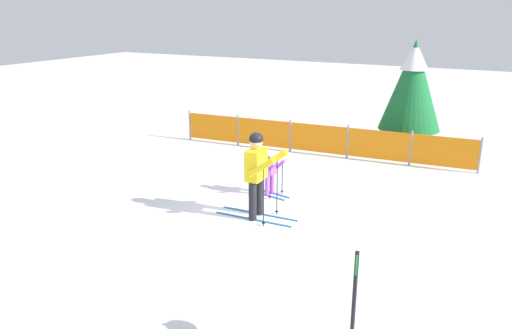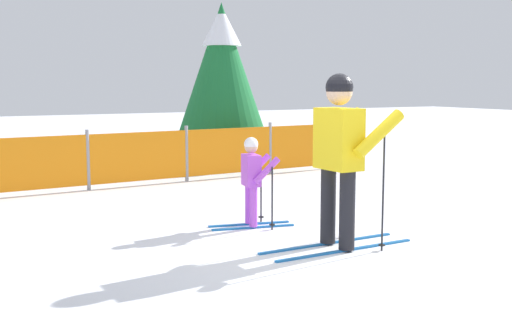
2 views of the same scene
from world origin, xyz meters
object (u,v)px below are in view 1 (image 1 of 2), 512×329
(skier_adult, at_px, (257,168))
(safety_fence, at_px, (318,138))
(skier_child, at_px, (270,169))
(conifer_far, at_px, (412,84))
(trail_marker, at_px, (354,298))

(skier_adult, relative_size, safety_fence, 0.21)
(skier_child, height_order, safety_fence, skier_child)
(conifer_far, bearing_deg, safety_fence, -146.01)
(safety_fence, height_order, conifer_far, conifer_far)
(skier_adult, distance_m, skier_child, 1.43)
(skier_child, distance_m, conifer_far, 5.79)
(skier_child, bearing_deg, skier_adult, -63.13)
(skier_adult, height_order, trail_marker, skier_adult)
(conifer_far, height_order, trail_marker, conifer_far)
(safety_fence, bearing_deg, conifer_far, 33.99)
(safety_fence, relative_size, trail_marker, 5.64)
(skier_adult, relative_size, conifer_far, 0.55)
(conifer_far, bearing_deg, skier_adult, -104.90)
(skier_child, relative_size, trail_marker, 0.69)
(conifer_far, xyz_separation_m, trail_marker, (1.36, -10.04, -1.10))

